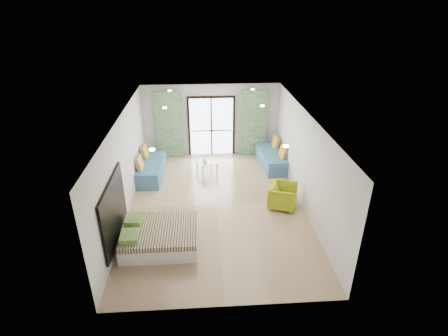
{
  "coord_description": "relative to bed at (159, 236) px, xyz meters",
  "views": [
    {
      "loc": [
        -0.36,
        -8.71,
        5.52
      ],
      "look_at": [
        0.23,
        0.11,
        1.15
      ],
      "focal_mm": 28.0,
      "sensor_mm": 36.0,
      "label": 1
    }
  ],
  "objects": [
    {
      "name": "vase",
      "position": [
        1.18,
        3.84,
        0.22
      ],
      "size": [
        0.21,
        0.21,
        0.16
      ],
      "primitive_type": "imported",
      "rotation": [
        0.0,
        0.0,
        -0.38
      ],
      "color": "white",
      "rests_on": "coffee_table"
    },
    {
      "name": "bed",
      "position": [
        0.0,
        0.0,
        0.0
      ],
      "size": [
        1.8,
        1.47,
        0.62
      ],
      "color": "silver",
      "rests_on": "floor"
    },
    {
      "name": "downlight_d",
      "position": [
        2.87,
        2.74,
        2.41
      ],
      "size": [
        0.12,
        0.12,
        0.02
      ],
      "primitive_type": "cylinder",
      "color": "#FFE0B2",
      "rests_on": "ceiling"
    },
    {
      "name": "downlight_c",
      "position": [
        0.07,
        2.74,
        2.41
      ],
      "size": [
        0.12,
        0.12,
        0.02
      ],
      "primitive_type": "cylinder",
      "color": "#FFE0B2",
      "rests_on": "ceiling"
    },
    {
      "name": "ceiling",
      "position": [
        1.47,
        1.74,
        2.44
      ],
      "size": [
        5.0,
        7.5,
        0.01
      ],
      "primitive_type": null,
      "color": "silver",
      "rests_on": "ground"
    },
    {
      "name": "daybed_left",
      "position": [
        -0.64,
        3.66,
        0.04
      ],
      "size": [
        0.84,
        1.98,
        0.96
      ],
      "rotation": [
        0.0,
        0.0,
        -0.04
      ],
      "color": "#3A658C",
      "rests_on": "floor"
    },
    {
      "name": "coffee_table",
      "position": [
        1.25,
        3.87,
        0.1
      ],
      "size": [
        0.79,
        0.79,
        0.7
      ],
      "rotation": [
        0.0,
        0.0,
        0.39
      ],
      "color": "silver",
      "rests_on": "floor"
    },
    {
      "name": "curtain_right",
      "position": [
        3.02,
        5.31,
        0.99
      ],
      "size": [
        1.0,
        0.1,
        2.5
      ],
      "primitive_type": "cube",
      "color": "silver",
      "rests_on": "floor"
    },
    {
      "name": "wall_right",
      "position": [
        3.97,
        1.74,
        1.09
      ],
      "size": [
        0.01,
        7.5,
        2.7
      ],
      "primitive_type": null,
      "color": "silver",
      "rests_on": "ground"
    },
    {
      "name": "curtain_left",
      "position": [
        -0.08,
        5.31,
        0.99
      ],
      "size": [
        1.0,
        0.1,
        2.5
      ],
      "primitive_type": "cube",
      "color": "silver",
      "rests_on": "floor"
    },
    {
      "name": "downlight_f",
      "position": [
        2.87,
        4.74,
        2.41
      ],
      "size": [
        0.12,
        0.12,
        0.02
      ],
      "primitive_type": "cylinder",
      "color": "#FFE0B2",
      "rests_on": "ceiling"
    },
    {
      "name": "armchair",
      "position": [
        3.38,
        1.53,
        0.13
      ],
      "size": [
        0.93,
        0.96,
        0.78
      ],
      "primitive_type": "imported",
      "rotation": [
        0.0,
        0.0,
        1.22
      ],
      "color": "#9AAB16",
      "rests_on": "floor"
    },
    {
      "name": "downlight_a",
      "position": [
        0.07,
        -0.26,
        2.41
      ],
      "size": [
        0.12,
        0.12,
        0.02
      ],
      "primitive_type": "cylinder",
      "color": "#FFE0B2",
      "rests_on": "ceiling"
    },
    {
      "name": "wall_front",
      "position": [
        1.47,
        -2.01,
        1.09
      ],
      "size": [
        5.0,
        0.01,
        2.7
      ],
      "primitive_type": null,
      "color": "silver",
      "rests_on": "ground"
    },
    {
      "name": "switch_plate",
      "position": [
        -1.0,
        1.25,
        0.79
      ],
      "size": [
        0.02,
        0.1,
        0.1
      ],
      "primitive_type": "cube",
      "color": "silver",
      "rests_on": "wall_left"
    },
    {
      "name": "balcony_rail",
      "position": [
        1.47,
        5.47,
        0.69
      ],
      "size": [
        1.52,
        0.03,
        0.04
      ],
      "primitive_type": "cube",
      "color": "#595451",
      "rests_on": "balcony_door"
    },
    {
      "name": "floor",
      "position": [
        1.47,
        1.74,
        -0.26
      ],
      "size": [
        5.0,
        7.5,
        0.01
      ],
      "primitive_type": null,
      "color": "#927557",
      "rests_on": "ground"
    },
    {
      "name": "wall_back",
      "position": [
        1.47,
        5.49,
        1.09
      ],
      "size": [
        5.0,
        0.01,
        2.7
      ],
      "primitive_type": null,
      "color": "silver",
      "rests_on": "ground"
    },
    {
      "name": "wall_left",
      "position": [
        -1.03,
        1.74,
        1.09
      ],
      "size": [
        0.01,
        7.5,
        2.7
      ],
      "primitive_type": null,
      "color": "silver",
      "rests_on": "ground"
    },
    {
      "name": "downlight_e",
      "position": [
        0.07,
        4.74,
        2.41
      ],
      "size": [
        0.12,
        0.12,
        0.02
      ],
      "primitive_type": "cylinder",
      "color": "#FFE0B2",
      "rests_on": "ceiling"
    },
    {
      "name": "daybed_right",
      "position": [
        3.59,
        4.25,
        0.04
      ],
      "size": [
        0.91,
        1.99,
        0.96
      ],
      "rotation": [
        0.0,
        0.0,
        0.08
      ],
      "color": "#3A658C",
      "rests_on": "floor"
    },
    {
      "name": "headboard",
      "position": [
        -0.99,
        0.0,
        0.79
      ],
      "size": [
        0.06,
        2.1,
        1.5
      ],
      "primitive_type": "cube",
      "color": "black",
      "rests_on": "floor"
    },
    {
      "name": "downlight_b",
      "position": [
        2.87,
        -0.26,
        2.41
      ],
      "size": [
        0.12,
        0.12,
        0.02
      ],
      "primitive_type": "cylinder",
      "color": "#FFE0B2",
      "rests_on": "ceiling"
    },
    {
      "name": "balcony_door",
      "position": [
        1.47,
        5.46,
        1.0
      ],
      "size": [
        1.76,
        0.08,
        2.28
      ],
      "color": "black",
      "rests_on": "floor"
    }
  ]
}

